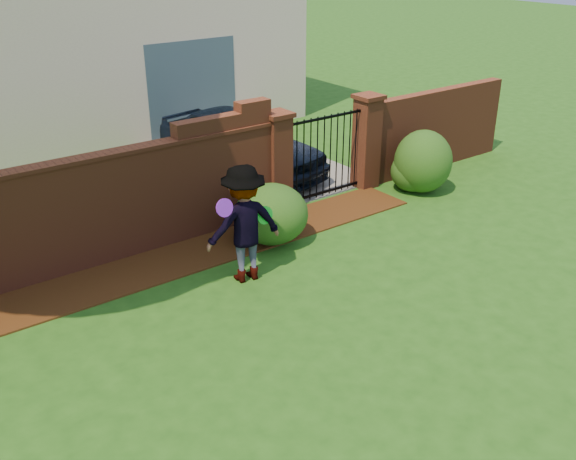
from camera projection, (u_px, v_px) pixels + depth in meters
ground at (311, 362)px, 7.90m from camera, size 80.00×80.00×0.01m
mulch_bed at (123, 277)px, 9.80m from camera, size 11.10×1.08×0.03m
brick_wall at (28, 224)px, 9.32m from camera, size 8.70×0.31×2.16m
brick_wall_return at (434, 129)px, 14.03m from camera, size 4.00×0.25×1.70m
pillar_left at (277, 163)px, 11.71m from camera, size 0.50×0.50×1.88m
pillar_right at (367, 141)px, 12.90m from camera, size 0.50×0.50×1.88m
iron_gate at (324, 156)px, 12.35m from camera, size 1.78×0.03×1.60m
driveway at (217, 148)px, 15.61m from camera, size 3.20×8.00×0.01m
house at (37, 2)px, 15.83m from camera, size 12.40×6.40×6.30m
car at (250, 145)px, 13.57m from camera, size 2.32×4.27×1.38m
shrub_left at (271, 214)px, 10.74m from camera, size 1.22×1.22×1.00m
shrub_middle at (423, 161)px, 12.78m from camera, size 1.14×1.14×1.25m
shrub_right at (413, 171)px, 12.91m from camera, size 0.91×0.91×0.81m
man at (245, 225)px, 9.39m from camera, size 1.24×0.82×1.78m
frisbee_purple at (225, 208)px, 8.87m from camera, size 0.26×0.08×0.26m
frisbee_green at (265, 215)px, 9.49m from camera, size 0.27×0.06×0.27m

